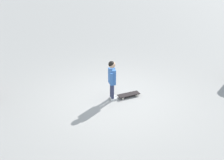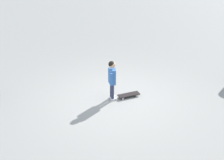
% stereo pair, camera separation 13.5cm
% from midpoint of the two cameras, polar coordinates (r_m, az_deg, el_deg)
% --- Properties ---
extents(ground_plane, '(50.00, 50.00, 0.00)m').
position_cam_midpoint_polar(ground_plane, '(6.85, 0.27, -4.29)').
color(ground_plane, gray).
extents(child_person, '(0.29, 0.33, 1.06)m').
position_cam_midpoint_polar(child_person, '(6.58, -0.58, 0.83)').
color(child_person, '#2D3351').
rests_on(child_person, ground).
extents(skateboard, '(0.34, 0.62, 0.07)m').
position_cam_midpoint_polar(skateboard, '(6.98, 3.08, -3.18)').
color(skateboard, black).
rests_on(skateboard, ground).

